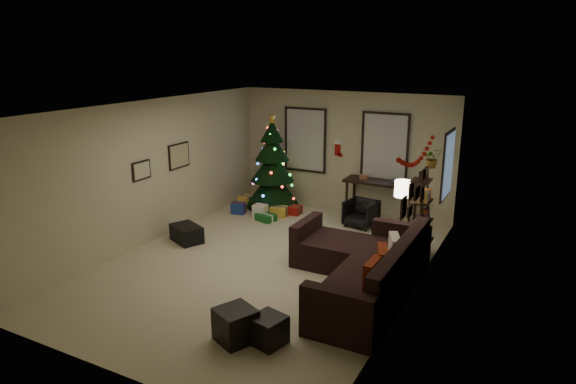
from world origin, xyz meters
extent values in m
plane|color=#BCB28E|center=(0.00, 0.00, 0.00)|extent=(7.00, 7.00, 0.00)
plane|color=white|center=(0.00, 0.00, 2.70)|extent=(7.00, 7.00, 0.00)
plane|color=#C0B692|center=(0.00, 3.50, 1.35)|extent=(5.00, 0.00, 5.00)
plane|color=#C0B692|center=(0.00, -3.50, 1.35)|extent=(5.00, 0.00, 5.00)
plane|color=#C0B692|center=(-2.50, 0.00, 1.35)|extent=(0.00, 7.00, 7.00)
plane|color=#C0B692|center=(2.50, 0.00, 1.35)|extent=(0.00, 7.00, 7.00)
cube|color=#728CB2|center=(-0.95, 3.47, 1.55)|extent=(0.94, 0.02, 1.35)
cube|color=beige|center=(-0.95, 3.47, 1.55)|extent=(0.94, 0.03, 1.35)
cube|color=#728CB2|center=(0.95, 3.47, 1.55)|extent=(0.94, 0.02, 1.35)
cube|color=beige|center=(0.95, 3.47, 1.55)|extent=(0.94, 0.03, 1.35)
cube|color=#728CB2|center=(2.47, 2.55, 1.50)|extent=(0.05, 0.27, 1.17)
cube|color=beige|center=(2.47, 2.55, 1.50)|extent=(0.05, 0.45, 1.17)
cylinder|color=black|center=(-1.46, 2.80, 0.13)|extent=(0.09, 0.09, 0.27)
cone|color=black|center=(-1.46, 2.80, 0.53)|extent=(1.20, 1.20, 0.84)
cone|color=black|center=(-1.46, 2.80, 1.02)|extent=(0.99, 0.99, 0.71)
cone|color=black|center=(-1.46, 2.80, 1.46)|extent=(0.78, 0.78, 0.62)
cone|color=black|center=(-1.46, 2.80, 1.82)|extent=(0.53, 0.53, 0.49)
cylinder|color=maroon|center=(-1.46, 2.80, 0.02)|extent=(0.97, 0.97, 0.04)
cube|color=gold|center=(-2.05, 2.55, 0.14)|extent=(0.26, 0.26, 0.28)
cube|color=#14591E|center=(-1.15, 1.95, 0.07)|extent=(0.40, 0.30, 0.15)
cube|color=navy|center=(-1.95, 2.10, 0.12)|extent=(0.30, 0.22, 0.25)
cube|color=silver|center=(-1.35, 2.05, 0.15)|extent=(0.28, 0.25, 0.30)
cube|color=maroon|center=(-0.80, 2.65, 0.09)|extent=(0.25, 0.30, 0.18)
cube|color=gold|center=(-1.05, 2.35, 0.11)|extent=(0.35, 0.28, 0.22)
cube|color=black|center=(2.03, -0.31, 0.23)|extent=(0.99, 2.65, 0.46)
cube|color=black|center=(2.43, -0.31, 0.69)|extent=(0.20, 2.65, 0.46)
cube|color=black|center=(2.03, -1.73, 0.36)|extent=(0.99, 0.20, 0.73)
cube|color=black|center=(2.03, 1.11, 0.36)|extent=(0.99, 0.20, 0.73)
cube|color=black|center=(1.07, 0.52, 0.23)|extent=(0.94, 0.99, 0.46)
cube|color=black|center=(0.51, 0.52, 0.36)|extent=(0.18, 0.99, 0.73)
cube|color=maroon|center=(2.21, -0.96, 0.64)|extent=(0.13, 0.45, 0.45)
cube|color=maroon|center=(2.21, -0.53, 0.64)|extent=(0.30, 0.51, 0.49)
cube|color=beige|center=(2.21, 0.07, 0.63)|extent=(0.31, 0.48, 0.47)
cube|color=black|center=(0.86, -2.28, 0.22)|extent=(0.60, 0.60, 0.43)
cube|color=black|center=(1.26, -2.15, 0.19)|extent=(0.47, 0.47, 0.37)
cube|color=black|center=(0.99, 3.22, 0.83)|extent=(1.59, 0.57, 0.06)
cylinder|color=black|center=(0.29, 2.99, 0.40)|extent=(0.06, 0.06, 0.79)
cylinder|color=black|center=(0.29, 3.45, 0.40)|extent=(0.06, 0.06, 0.79)
cylinder|color=black|center=(1.69, 2.99, 0.40)|extent=(0.06, 0.06, 0.79)
cylinder|color=black|center=(1.69, 3.45, 0.40)|extent=(0.06, 0.06, 0.79)
imported|color=black|center=(0.79, 2.57, 0.28)|extent=(0.63, 0.60, 0.57)
cube|color=black|center=(2.32, 1.32, 0.81)|extent=(0.05, 0.05, 1.61)
cube|color=black|center=(2.32, 1.75, 0.81)|extent=(0.05, 0.05, 1.61)
cube|color=black|center=(2.29, 1.53, 0.31)|extent=(0.30, 0.45, 0.03)
cube|color=black|center=(2.29, 1.53, 0.67)|extent=(0.30, 0.45, 0.03)
cube|color=black|center=(2.29, 1.53, 1.03)|extent=(0.30, 0.45, 0.03)
cube|color=black|center=(2.29, 1.53, 1.39)|extent=(0.30, 0.45, 0.03)
imported|color=#4C4C4C|center=(2.30, 1.88, 1.79)|extent=(0.54, 0.52, 0.46)
cylinder|color=black|center=(1.95, 1.36, 0.01)|extent=(0.24, 0.24, 0.03)
cylinder|color=black|center=(1.95, 1.36, 0.61)|extent=(0.03, 0.03, 1.18)
cylinder|color=white|center=(1.95, 1.36, 1.26)|extent=(0.30, 0.30, 0.28)
cube|color=black|center=(-2.48, 0.79, 1.52)|extent=(0.04, 0.60, 0.50)
cube|color=tan|center=(-2.48, 0.79, 1.52)|extent=(0.01, 0.54, 0.45)
cube|color=black|center=(-2.48, -0.28, 1.44)|extent=(0.04, 0.45, 0.35)
cube|color=#C0B692|center=(-2.48, -0.28, 1.44)|extent=(0.01, 0.41, 0.31)
cube|color=black|center=(2.48, -0.60, 1.55)|extent=(0.03, 0.22, 0.28)
cube|color=black|center=(2.48, -0.25, 1.70)|extent=(0.03, 0.18, 0.22)
cube|color=black|center=(2.48, -0.25, 1.40)|extent=(0.03, 0.20, 0.16)
cube|color=black|center=(2.48, 0.10, 1.58)|extent=(0.03, 0.26, 0.20)
cube|color=black|center=(2.48, 0.45, 1.48)|extent=(0.03, 0.18, 0.24)
cube|color=black|center=(2.48, 0.45, 1.78)|extent=(0.03, 0.16, 0.16)
cube|color=#990F0C|center=(-0.15, 3.51, 1.40)|extent=(0.14, 0.04, 0.30)
cube|color=white|center=(-0.15, 3.51, 1.55)|extent=(0.16, 0.05, 0.08)
cube|color=#990F0C|center=(-0.08, 3.51, 1.27)|extent=(0.10, 0.04, 0.08)
cube|color=#990F0C|center=(0.18, 3.60, 1.47)|extent=(0.14, 0.04, 0.30)
cube|color=white|center=(0.18, 3.60, 1.62)|extent=(0.16, 0.05, 0.08)
cube|color=#990F0C|center=(0.25, 3.60, 1.34)|extent=(0.10, 0.04, 0.08)
cube|color=black|center=(-1.89, 0.18, 0.16)|extent=(0.76, 0.66, 0.32)
camera|label=1|loc=(4.13, -7.06, 3.60)|focal=31.74mm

